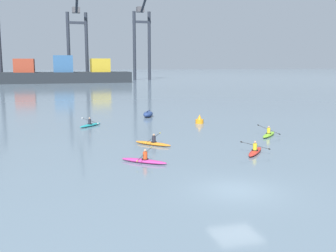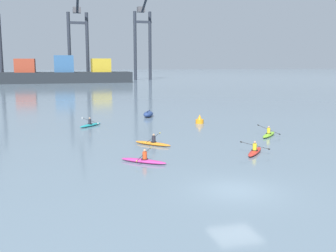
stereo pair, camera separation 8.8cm
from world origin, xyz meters
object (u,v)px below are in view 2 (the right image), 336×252
object	(u,v)px
kayak_magenta	(144,160)
kayak_teal	(90,125)
gantry_crane_east_mid	(143,34)
container_barge	(64,74)
kayak_red	(255,151)
kayak_lime	(269,134)
kayak_orange	(153,143)
capsized_dinghy	(148,114)
gantry_crane_west_mid	(78,34)
channel_buoy	(200,120)

from	to	relation	value
kayak_magenta	kayak_teal	bearing A→B (deg)	97.40
gantry_crane_east_mid	kayak_teal	xyz separation A→B (m)	(-29.44, -113.84, -17.47)
container_barge	kayak_red	distance (m)	116.34
gantry_crane_east_mid	kayak_magenta	world-z (taller)	gantry_crane_east_mid
container_barge	kayak_teal	world-z (taller)	container_barge
kayak_lime	kayak_magenta	bearing A→B (deg)	-152.71
kayak_magenta	kayak_orange	bearing A→B (deg)	70.88
capsized_dinghy	kayak_orange	size ratio (longest dim) A/B	0.98
kayak_lime	kayak_orange	bearing A→B (deg)	-173.97
gantry_crane_west_mid	kayak_red	xyz separation A→B (m)	(6.18, -125.16, -16.67)
capsized_dinghy	kayak_orange	world-z (taller)	kayak_orange
kayak_lime	gantry_crane_west_mid	bearing A→B (deg)	95.17
gantry_crane_west_mid	gantry_crane_east_mid	size ratio (longest dim) A/B	0.99
kayak_orange	kayak_magenta	xyz separation A→B (m)	(-1.94, -5.59, 0.00)
capsized_dinghy	kayak_red	size ratio (longest dim) A/B	0.94
capsized_dinghy	channel_buoy	distance (m)	8.11
channel_buoy	kayak_orange	world-z (taller)	channel_buoy
container_barge	channel_buoy	distance (m)	101.33
kayak_red	kayak_magenta	bearing A→B (deg)	-175.87
kayak_lime	container_barge	bearing A→B (deg)	98.46
container_barge	kayak_magenta	bearing A→B (deg)	-88.44
kayak_magenta	kayak_red	bearing A→B (deg)	4.13
kayak_lime	kayak_magenta	distance (m)	14.77
kayak_magenta	kayak_teal	xyz separation A→B (m)	(-2.20, 16.96, 0.00)
kayak_orange	kayak_lime	bearing A→B (deg)	6.03
kayak_magenta	channel_buoy	bearing A→B (deg)	58.63
container_barge	capsized_dinghy	distance (m)	94.04
gantry_crane_east_mid	channel_buoy	world-z (taller)	gantry_crane_east_mid
kayak_red	kayak_teal	xyz separation A→B (m)	(-10.74, 16.34, 0.00)
channel_buoy	kayak_lime	size ratio (longest dim) A/B	0.35
capsized_dinghy	kayak_teal	bearing A→B (deg)	-142.68
channel_buoy	kayak_red	distance (m)	15.28
capsized_dinghy	kayak_teal	size ratio (longest dim) A/B	0.97
gantry_crane_east_mid	capsized_dinghy	world-z (taller)	gantry_crane_east_mid
capsized_dinghy	kayak_teal	distance (m)	9.51
kayak_lime	channel_buoy	bearing A→B (deg)	110.88
capsized_dinghy	kayak_red	world-z (taller)	kayak_red
gantry_crane_west_mid	kayak_magenta	size ratio (longest dim) A/B	11.15
kayak_red	kayak_orange	xyz separation A→B (m)	(-6.60, 4.98, -0.00)
gantry_crane_west_mid	kayak_orange	distance (m)	121.33
gantry_crane_east_mid	gantry_crane_west_mid	bearing A→B (deg)	-168.59
container_barge	kayak_lime	distance (m)	110.80
container_barge	kayak_red	world-z (taller)	container_barge
container_barge	gantry_crane_west_mid	world-z (taller)	gantry_crane_west_mid
kayak_orange	kayak_lime	size ratio (longest dim) A/B	1.01
channel_buoy	kayak_orange	size ratio (longest dim) A/B	0.35
gantry_crane_west_mid	channel_buoy	world-z (taller)	gantry_crane_west_mid
kayak_orange	kayak_magenta	bearing A→B (deg)	-109.12
gantry_crane_west_mid	kayak_magenta	bearing A→B (deg)	-91.07
gantry_crane_east_mid	kayak_lime	distance (m)	126.04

